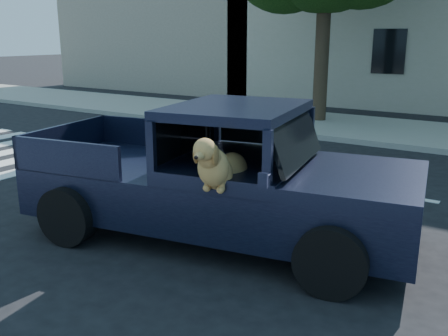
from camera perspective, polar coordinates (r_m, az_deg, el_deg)
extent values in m
plane|color=black|center=(6.42, 10.69, -10.96)|extent=(120.00, 120.00, 0.00)
cylinder|color=#332619|center=(16.20, 11.11, 12.64)|extent=(0.44, 0.44, 4.40)
cube|color=tan|center=(27.81, -5.22, 17.42)|extent=(12.00, 6.00, 8.00)
cube|color=black|center=(6.94, -0.62, -2.96)|extent=(5.57, 2.92, 0.67)
cube|color=black|center=(6.33, 15.20, -1.32)|extent=(1.86, 2.27, 0.16)
cube|color=black|center=(6.58, 1.39, 6.71)|extent=(1.89, 2.20, 0.12)
cube|color=black|center=(6.38, 8.29, 3.05)|extent=(0.56, 1.77, 0.58)
cube|color=black|center=(6.31, 1.51, -2.97)|extent=(0.65, 0.65, 0.39)
cube|color=black|center=(5.24, 4.48, -1.41)|extent=(0.11, 0.07, 0.16)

